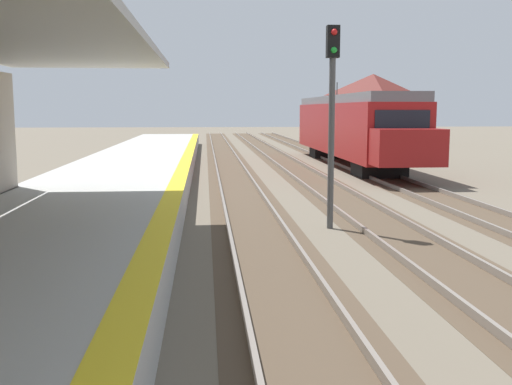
% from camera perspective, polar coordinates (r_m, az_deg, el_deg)
% --- Properties ---
extents(station_platform, '(5.00, 80.00, 0.91)m').
position_cam_1_polar(station_platform, '(16.26, -15.73, -1.87)').
color(station_platform, '#A8A8A3').
rests_on(station_platform, ground).
extents(track_pair_nearest_platform, '(2.34, 120.00, 0.16)m').
position_cam_1_polar(track_pair_nearest_platform, '(20.01, -1.02, -0.97)').
color(track_pair_nearest_platform, '#4C3D2D').
rests_on(track_pair_nearest_platform, ground).
extents(track_pair_middle, '(2.34, 120.00, 0.16)m').
position_cam_1_polar(track_pair_middle, '(20.52, 8.50, -0.84)').
color(track_pair_middle, '#4C3D2D').
rests_on(track_pair_middle, ground).
extents(track_pair_far_side, '(2.34, 120.00, 0.16)m').
position_cam_1_polar(track_pair_far_side, '(21.55, 17.33, -0.70)').
color(track_pair_far_side, '#4C3D2D').
rests_on(track_pair_far_side, ground).
extents(approaching_train, '(2.93, 19.60, 4.76)m').
position_cam_1_polar(approaching_train, '(34.13, 9.00, 6.15)').
color(approaching_train, maroon).
rests_on(approaching_train, ground).
extents(rail_signal_post, '(0.32, 0.34, 5.20)m').
position_cam_1_polar(rail_signal_post, '(15.80, 7.15, 8.09)').
color(rail_signal_post, '#4C4C4C').
rests_on(rail_signal_post, ground).
extents(distant_trackside_house, '(6.60, 5.28, 6.40)m').
position_cam_1_polar(distant_trackside_house, '(58.37, 10.89, 7.88)').
color(distant_trackside_house, '#7F705B').
rests_on(distant_trackside_house, ground).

